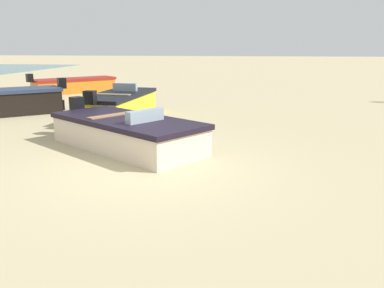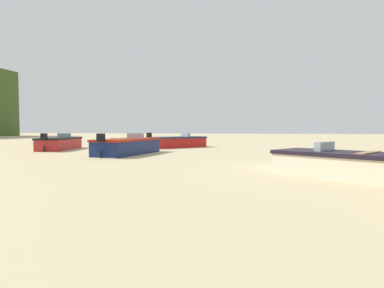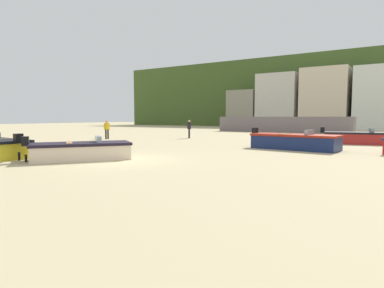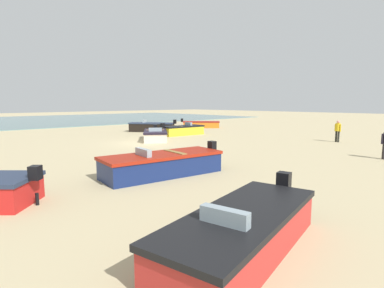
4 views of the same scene
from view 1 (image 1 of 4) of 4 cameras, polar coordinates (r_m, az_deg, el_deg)
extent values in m
plane|color=tan|center=(8.39, -6.72, -3.51)|extent=(160.00, 160.00, 0.00)
cube|color=gold|center=(14.34, -10.29, 5.13)|extent=(4.01, 1.76, 0.73)
cube|color=black|center=(14.28, -10.36, 6.81)|extent=(4.12, 1.85, 0.12)
cube|color=black|center=(12.33, -14.16, 6.37)|extent=(0.30, 0.34, 0.40)
cylinder|color=black|center=(12.46, -13.95, 2.78)|extent=(0.11, 0.11, 0.36)
cube|color=#8C9EA8|center=(14.89, -9.39, 7.91)|extent=(0.27, 0.88, 0.28)
cube|color=#8A7850|center=(13.83, -11.14, 6.76)|extent=(0.34, 1.25, 0.08)
cube|color=orange|center=(22.37, -16.20, 7.78)|extent=(3.82, 3.78, 0.64)
cube|color=maroon|center=(22.34, -16.26, 8.75)|extent=(3.95, 3.91, 0.12)
cube|color=black|center=(21.59, -21.89, 8.63)|extent=(0.42, 0.42, 0.40)
cylinder|color=black|center=(21.65, -21.72, 6.73)|extent=(0.14, 0.14, 0.32)
cube|color=black|center=(16.40, -17.86, 8.16)|extent=(0.42, 0.42, 0.40)
cylinder|color=black|center=(16.50, -17.64, 5.25)|extent=(0.14, 0.14, 0.40)
cube|color=beige|center=(10.03, -9.16, 1.18)|extent=(3.73, 4.27, 0.64)
cube|color=black|center=(9.96, -9.25, 3.30)|extent=(3.85, 4.39, 0.12)
cube|color=black|center=(11.75, -15.90, 5.44)|extent=(0.42, 0.41, 0.40)
cylinder|color=black|center=(11.87, -15.68, 2.02)|extent=(0.14, 0.14, 0.32)
cube|color=#8C9EA8|center=(9.37, -6.64, 3.97)|extent=(0.92, 0.74, 0.28)
cube|color=#956C48|center=(10.35, -10.98, 3.91)|extent=(1.28, 1.02, 0.08)
camera|label=2|loc=(19.09, 7.23, 10.60)|focal=28.92mm
camera|label=3|loc=(12.58, -92.85, -3.61)|focal=30.58mm
camera|label=4|loc=(17.16, 112.98, -4.07)|focal=28.50mm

